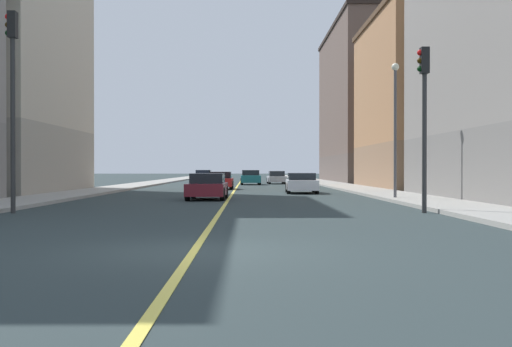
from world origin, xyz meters
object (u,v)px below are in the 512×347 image
Objects in this scene: traffic_light_left_near at (424,105)px; car_teal at (250,178)px; building_left_mid at (427,102)px; car_red at (221,181)px; car_silver at (276,178)px; traffic_light_right_near at (12,85)px; building_left_far at (369,105)px; street_lamp_left_near at (395,115)px; car_maroon at (207,187)px; car_blue at (204,176)px; car_white at (302,183)px.

traffic_light_left_near reaches higher than car_teal.
building_left_mid reaches higher than traffic_light_left_near.
traffic_light_left_near is 27.37m from car_red.
car_silver is at bearing 52.32° from car_teal.
traffic_light_right_near is at bearing 180.00° from traffic_light_left_near.
building_left_far is 31.78m from car_red.
building_left_mid is at bearing -90.00° from building_left_far.
car_maroon is at bearing 173.32° from street_lamp_left_near.
traffic_light_left_near is 13.09m from car_maroon.
car_teal is (8.25, 39.93, -3.72)m from traffic_light_right_near.
building_left_mid is 4.08× the size of car_maroon.
car_teal is at bearing 98.36° from traffic_light_left_near.
street_lamp_left_near reaches higher than car_red.
building_left_far reaches higher than car_teal.
car_maroon is at bearing -89.83° from car_red.
car_blue is at bearing 97.12° from car_red.
car_teal is 1.00× the size of car_white.
car_blue is 23.63m from car_red.
car_red reaches higher than car_silver.
traffic_light_left_near is 0.83× the size of traffic_light_right_near.
car_white is (-10.62, -33.96, -8.30)m from building_left_far.
building_left_far is 5.64× the size of car_white.
traffic_light_right_near is (-22.01, -27.76, -2.31)m from building_left_mid.
traffic_light_right_near is 1.54× the size of car_white.
car_teal reaches higher than car_white.
car_silver is at bearing 81.71° from car_maroon.
car_red reaches higher than car_maroon.
building_left_far is at bearing 67.10° from traffic_light_right_near.
street_lamp_left_near is at bearing -77.55° from car_teal.
car_white is (5.42, -7.81, -0.00)m from car_red.
street_lamp_left_near is at bearing -109.90° from building_left_mid.
traffic_light_left_near reaches higher than car_silver.
traffic_light_right_near reaches higher than car_red.
traffic_light_right_near is 1.66× the size of car_red.
car_blue is at bearing 142.54° from car_silver.
traffic_light_left_near is 40.47m from car_teal.
building_left_far is 20.86m from car_blue.
building_left_far is 20.15m from car_teal.
car_teal is at bearing 102.45° from street_lamp_left_near.
traffic_light_right_near reaches higher than car_white.
car_maroon is at bearing -94.23° from car_teal.
traffic_light_right_near is 17.48m from street_lamp_left_near.
car_maroon is 0.99× the size of car_red.
car_blue is (-18.97, -2.70, -8.25)m from building_left_far.
street_lamp_left_near is 32.11m from car_teal.
building_left_mid is 29.40m from car_blue.
traffic_light_left_near is at bearing -50.50° from car_maroon.
building_left_mid is 3.65× the size of car_silver.
building_left_mid is 15.56m from car_white.
car_teal is 0.98× the size of car_silver.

